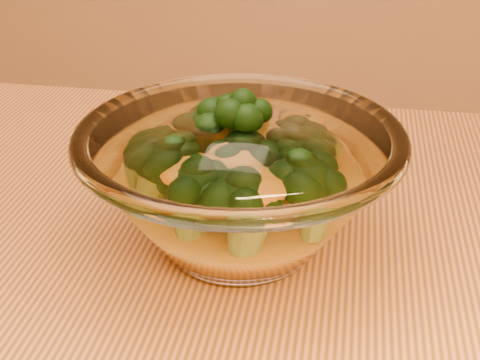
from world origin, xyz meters
name	(u,v)px	position (x,y,z in m)	size (l,w,h in m)	color
glass_bowl	(240,186)	(-0.09, 0.12, 0.80)	(0.22, 0.22, 0.10)	white
cheese_sauce	(240,212)	(-0.09, 0.12, 0.78)	(0.13, 0.13, 0.04)	orange
broccoli_heap	(234,164)	(-0.10, 0.12, 0.82)	(0.14, 0.15, 0.08)	black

